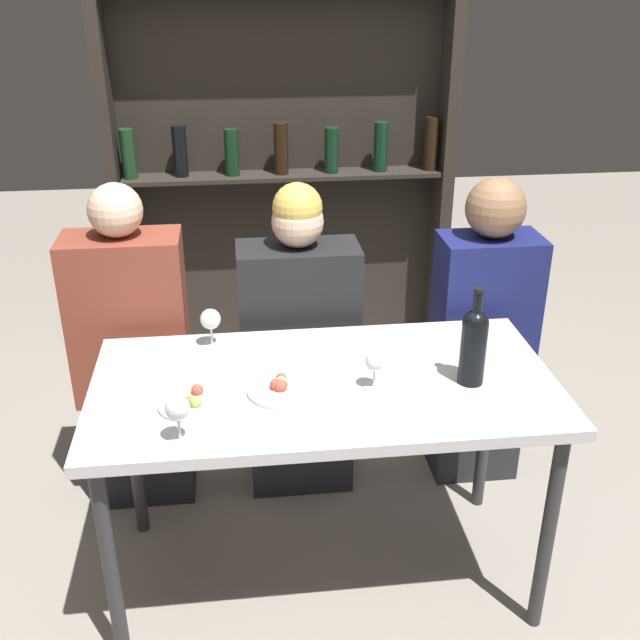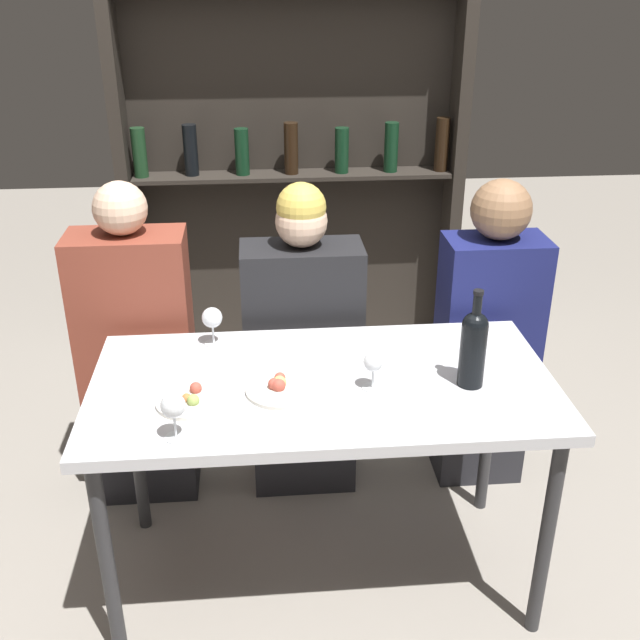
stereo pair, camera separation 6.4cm
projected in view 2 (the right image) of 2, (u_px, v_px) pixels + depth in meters
name	position (u px, v px, depth m)	size (l,w,h in m)	color
ground_plane	(323.00, 571.00, 2.57)	(10.00, 10.00, 0.00)	gray
dining_table	(323.00, 400.00, 2.27)	(1.39, 0.71, 0.76)	silver
wine_rack_wall	(292.00, 148.00, 3.64)	(1.67, 0.21, 2.09)	#28231E
wine_bottle	(473.00, 345.00, 2.16)	(0.08, 0.08, 0.30)	black
wine_glass_0	(212.00, 319.00, 2.41)	(0.07, 0.07, 0.13)	silver
wine_glass_1	(173.00, 407.00, 1.93)	(0.07, 0.07, 0.13)	silver
wine_glass_2	(373.00, 364.00, 2.16)	(0.06, 0.06, 0.12)	silver
food_plate_0	(280.00, 388.00, 2.18)	(0.21, 0.21, 0.05)	silver
food_plate_1	(190.00, 400.00, 2.12)	(0.19, 0.19, 0.04)	silver
seated_person_left	(138.00, 358.00, 2.74)	(0.41, 0.22, 1.24)	#26262B
seated_person_center	(303.00, 353.00, 2.79)	(0.43, 0.22, 1.22)	#26262B
seated_person_right	(487.00, 344.00, 2.84)	(0.37, 0.22, 1.22)	#26262B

